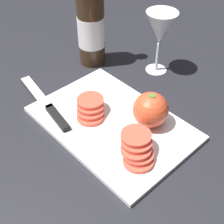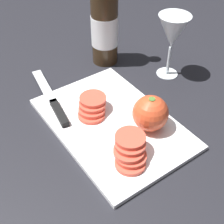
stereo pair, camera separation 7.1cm
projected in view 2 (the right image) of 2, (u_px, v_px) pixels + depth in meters
The scene contains 8 objects.
ground_plane at pixel (79, 110), 0.78m from camera, with size 3.00×3.00×0.00m, color black.
cutting_board at pixel (112, 123), 0.74m from camera, with size 0.37×0.25×0.01m.
wine_bottle at pixel (105, 24), 0.87m from camera, with size 0.08×0.08×0.33m.
wine_glass at pixel (173, 33), 0.81m from camera, with size 0.08×0.08×0.18m.
whole_tomato at pixel (150, 113), 0.69m from camera, with size 0.08×0.08×0.08m.
knife at pixel (56, 106), 0.76m from camera, with size 0.25×0.06×0.01m.
tomato_slice_stack_near at pixel (92, 107), 0.74m from camera, with size 0.08×0.08×0.04m.
tomato_slice_stack_far at pixel (130, 150), 0.64m from camera, with size 0.09×0.09×0.05m.
Camera 2 is at (0.52, -0.27, 0.52)m, focal length 50.00 mm.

